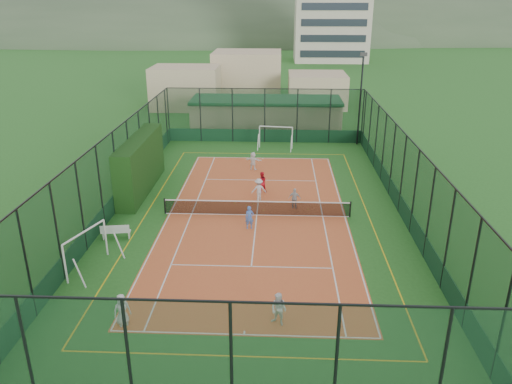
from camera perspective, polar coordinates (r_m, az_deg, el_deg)
ground at (r=31.28m, az=0.09°, el=-2.67°), size 300.00×300.00×0.00m
court_slab at (r=31.28m, az=0.09°, el=-2.66°), size 11.17×23.97×0.01m
tennis_net at (r=31.07m, az=0.09°, el=-1.78°), size 11.67×0.12×1.06m
perimeter_fence at (r=30.34m, az=0.09°, el=1.64°), size 18.12×34.12×5.00m
floodlight_ne at (r=46.54m, az=11.82°, el=10.27°), size 0.60×0.26×8.25m
clubhouse at (r=51.77m, az=1.16°, el=8.92°), size 15.20×7.20×3.15m
distant_hills at (r=178.99m, az=2.27°, el=17.31°), size 200.00×60.00×24.00m
hedge_left at (r=35.69m, az=-13.07°, el=3.09°), size 1.29×8.60×3.76m
white_bench at (r=29.27m, az=-15.71°, el=-4.33°), size 1.66×0.67×0.91m
futsal_goal_near at (r=26.35m, az=-18.82°, el=-6.32°), size 3.26×1.90×2.02m
futsal_goal_far at (r=45.04m, az=2.27°, el=6.24°), size 3.15×1.27×1.98m
child_near_left at (r=21.86m, az=-15.06°, el=-12.87°), size 0.82×0.73×1.42m
child_near_mid at (r=29.26m, az=-0.75°, el=-2.92°), size 0.56×0.42×1.40m
child_near_right at (r=21.16m, az=2.62°, el=-13.24°), size 0.90×0.84×1.46m
child_far_left at (r=33.30m, az=0.33°, el=0.30°), size 1.06×0.72×1.52m
child_far_right at (r=32.12m, az=4.44°, el=-0.74°), size 0.83×0.43×1.36m
child_far_back at (r=39.29m, az=-0.33°, el=3.58°), size 1.40×0.79×1.44m
coach at (r=34.63m, az=0.64°, el=1.14°), size 0.85×0.73×1.51m
tennis_balls at (r=32.49m, az=1.06°, el=-1.65°), size 4.88×1.68×0.07m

